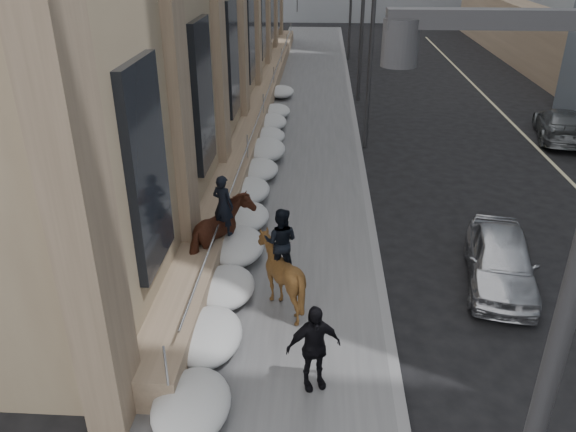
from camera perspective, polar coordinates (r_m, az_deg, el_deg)
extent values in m
plane|color=black|center=(12.90, -1.44, -13.92)|extent=(140.00, 140.00, 0.00)
cube|color=#4C4D4F|center=(21.47, 0.74, 3.76)|extent=(5.00, 80.00, 0.12)
cube|color=slate|center=(21.52, 7.74, 3.56)|extent=(0.24, 80.00, 0.12)
cube|color=#BFB78C|center=(23.52, 27.25, 2.63)|extent=(0.15, 70.00, 0.01)
cube|color=#79644E|center=(30.97, -2.60, 11.68)|extent=(1.10, 44.00, 0.90)
cylinder|color=silver|center=(30.71, -1.78, 13.30)|extent=(0.06, 42.00, 0.06)
cube|color=black|center=(23.47, -5.69, 15.67)|extent=(0.20, 2.20, 4.50)
cube|color=#2D2D30|center=(3.99, 22.06, 18.05)|extent=(1.60, 0.15, 0.12)
cylinder|color=#2D2D30|center=(3.86, 11.35, 16.88)|extent=(0.24, 0.24, 0.30)
cylinder|color=#2D2D30|center=(24.26, 8.40, 15.88)|extent=(0.18, 0.18, 8.00)
cylinder|color=#2D2D30|center=(44.04, 6.40, 20.68)|extent=(0.18, 0.18, 8.00)
cylinder|color=#2D2D30|center=(32.30, 7.40, 16.75)|extent=(0.20, 0.20, 6.00)
imported|color=black|center=(31.95, 0.94, 21.01)|extent=(0.18, 0.22, 1.10)
ellipsoid|color=silver|center=(12.79, -8.10, -11.97)|extent=(1.50, 2.10, 0.68)
ellipsoid|color=silver|center=(16.04, -5.29, -3.05)|extent=(1.60, 2.20, 0.72)
ellipsoid|color=silver|center=(19.61, -3.92, 2.62)|extent=(1.40, 2.00, 0.64)
ellipsoid|color=silver|center=(23.26, -2.36, 6.73)|extent=(1.70, 2.30, 0.76)
ellipsoid|color=silver|center=(27.07, -1.75, 9.50)|extent=(1.50, 2.10, 0.66)
imported|color=#442014|center=(15.48, -6.81, -1.82)|extent=(1.86, 2.46, 1.89)
imported|color=black|center=(15.25, -6.88, 1.11)|extent=(0.74, 0.64, 1.72)
imported|color=#4D3116|center=(13.69, -0.80, -5.90)|extent=(1.66, 1.81, 1.81)
imported|color=black|center=(13.41, -0.78, -2.66)|extent=(0.91, 0.75, 1.72)
imported|color=black|center=(11.41, 2.60, -13.18)|extent=(1.22, 0.80, 1.92)
imported|color=silver|center=(15.87, 20.81, -4.19)|extent=(2.43, 4.46, 1.44)
imported|color=#54585B|center=(28.71, 25.95, 8.37)|extent=(2.98, 5.15, 1.40)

